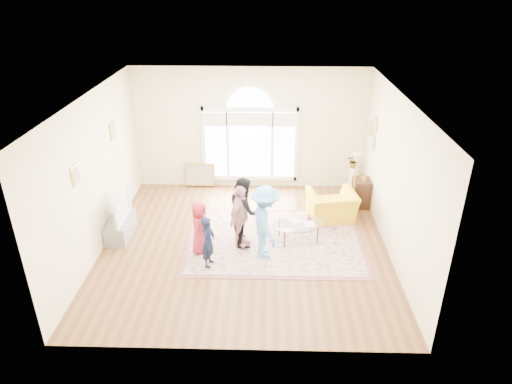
{
  "coord_description": "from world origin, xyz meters",
  "views": [
    {
      "loc": [
        0.46,
        -8.28,
        5.31
      ],
      "look_at": [
        0.23,
        0.3,
        1.12
      ],
      "focal_mm": 32.0,
      "sensor_mm": 36.0,
      "label": 1
    }
  ],
  "objects_px": {
    "tv_console": "(121,227)",
    "armchair": "(332,206)",
    "television": "(118,207)",
    "coffee_table": "(299,224)",
    "area_rug": "(275,240)"
  },
  "relations": [
    {
      "from": "tv_console",
      "to": "armchair",
      "type": "xyz_separation_m",
      "value": [
        4.72,
        0.89,
        0.14
      ]
    },
    {
      "from": "tv_console",
      "to": "armchair",
      "type": "relative_size",
      "value": 0.93
    },
    {
      "from": "television",
      "to": "coffee_table",
      "type": "distance_m",
      "value": 3.9
    },
    {
      "from": "television",
      "to": "coffee_table",
      "type": "bearing_deg",
      "value": -1.18
    },
    {
      "from": "tv_console",
      "to": "television",
      "type": "relative_size",
      "value": 0.96
    },
    {
      "from": "tv_console",
      "to": "armchair",
      "type": "bearing_deg",
      "value": 10.71
    },
    {
      "from": "area_rug",
      "to": "television",
      "type": "relative_size",
      "value": 3.46
    },
    {
      "from": "coffee_table",
      "to": "tv_console",
      "type": "bearing_deg",
      "value": 165.09
    },
    {
      "from": "area_rug",
      "to": "armchair",
      "type": "height_order",
      "value": "armchair"
    },
    {
      "from": "area_rug",
      "to": "armchair",
      "type": "bearing_deg",
      "value": 37.07
    },
    {
      "from": "tv_console",
      "to": "television",
      "type": "xyz_separation_m",
      "value": [
        0.01,
        -0.0,
        0.51
      ]
    },
    {
      "from": "tv_console",
      "to": "armchair",
      "type": "distance_m",
      "value": 4.81
    },
    {
      "from": "tv_console",
      "to": "television",
      "type": "height_order",
      "value": "television"
    },
    {
      "from": "television",
      "to": "area_rug",
      "type": "bearing_deg",
      "value": -1.89
    },
    {
      "from": "armchair",
      "to": "television",
      "type": "bearing_deg",
      "value": 1.32
    }
  ]
}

